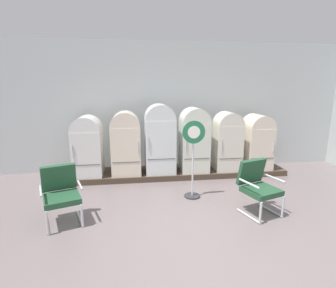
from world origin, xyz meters
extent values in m
cube|color=slate|center=(0.00, 0.00, -0.03)|extent=(12.00, 10.00, 0.05)
cube|color=silver|center=(0.00, 3.66, 1.64)|extent=(11.76, 0.12, 3.28)
cube|color=#47443F|center=(0.00, 3.66, 2.93)|extent=(11.76, 0.07, 0.06)
cube|color=#47372B|center=(0.00, 3.02, 0.07)|extent=(5.48, 0.95, 0.13)
cube|color=white|center=(-2.06, 2.93, 0.66)|extent=(0.65, 0.68, 1.06)
cylinder|color=white|center=(-2.06, 2.93, 1.19)|extent=(0.65, 0.67, 0.65)
cube|color=#383838|center=(-2.06, 2.59, 0.47)|extent=(0.60, 0.01, 0.01)
cylinder|color=silver|center=(-2.33, 2.57, 0.79)|extent=(0.02, 0.02, 0.28)
cube|color=beige|center=(-1.19, 2.91, 0.70)|extent=(0.67, 0.63, 1.14)
cylinder|color=beige|center=(-1.19, 2.91, 1.27)|extent=(0.67, 0.62, 0.67)
cube|color=#383838|center=(-1.19, 2.59, 0.50)|extent=(0.62, 0.01, 0.01)
cylinder|color=silver|center=(-0.91, 2.57, 0.84)|extent=(0.02, 0.02, 0.28)
cube|color=white|center=(-0.38, 2.92, 0.78)|extent=(0.70, 0.65, 1.28)
cylinder|color=white|center=(-0.38, 2.92, 1.42)|extent=(0.70, 0.64, 0.70)
cube|color=#383838|center=(-0.38, 2.59, 0.54)|extent=(0.65, 0.01, 0.01)
cylinder|color=silver|center=(-0.68, 2.57, 0.93)|extent=(0.02, 0.02, 0.28)
cube|color=silver|center=(0.45, 2.91, 0.74)|extent=(0.66, 0.64, 1.21)
cylinder|color=silver|center=(0.45, 2.91, 1.35)|extent=(0.66, 0.63, 0.66)
cube|color=#383838|center=(0.45, 2.59, 0.52)|extent=(0.61, 0.01, 0.01)
cylinder|color=silver|center=(0.18, 2.57, 0.89)|extent=(0.02, 0.02, 0.28)
cube|color=silver|center=(1.28, 2.88, 0.70)|extent=(0.62, 0.59, 1.13)
cylinder|color=silver|center=(1.28, 2.88, 1.26)|extent=(0.62, 0.58, 0.62)
cube|color=#383838|center=(1.28, 2.59, 0.49)|extent=(0.57, 0.01, 0.01)
cylinder|color=silver|center=(1.03, 2.57, 0.83)|extent=(0.02, 0.02, 0.28)
cube|color=beige|center=(2.08, 2.93, 0.65)|extent=(0.63, 0.69, 1.04)
cylinder|color=beige|center=(2.08, 2.93, 1.17)|extent=(0.63, 0.68, 0.63)
cube|color=#383838|center=(2.08, 2.59, 0.47)|extent=(0.58, 0.01, 0.01)
cylinder|color=silver|center=(2.33, 2.57, 0.78)|extent=(0.02, 0.02, 0.28)
cylinder|color=silver|center=(-2.40, 0.82, 0.02)|extent=(0.23, 0.54, 0.04)
cylinder|color=silver|center=(-2.32, 0.58, 0.20)|extent=(0.05, 0.05, 0.37)
cylinder|color=silver|center=(-1.93, 0.99, 0.02)|extent=(0.23, 0.54, 0.04)
cylinder|color=silver|center=(-1.84, 0.75, 0.20)|extent=(0.05, 0.05, 0.37)
cube|color=#234E31|center=(-2.17, 0.91, 0.43)|extent=(0.68, 0.66, 0.09)
cube|color=#234E31|center=(-2.26, 1.16, 0.71)|extent=(0.56, 0.34, 0.46)
cylinder|color=silver|center=(-2.44, 0.81, 0.62)|extent=(0.19, 0.44, 0.04)
cylinder|color=silver|center=(-1.90, 1.01, 0.62)|extent=(0.19, 0.44, 0.04)
cylinder|color=silver|center=(0.90, 0.71, 0.02)|extent=(0.21, 0.54, 0.04)
cylinder|color=silver|center=(0.99, 0.46, 0.20)|extent=(0.05, 0.05, 0.37)
cylinder|color=silver|center=(1.38, 0.86, 0.02)|extent=(0.21, 0.54, 0.04)
cylinder|color=silver|center=(1.46, 0.62, 0.20)|extent=(0.05, 0.05, 0.37)
cube|color=#234E31|center=(1.14, 0.79, 0.43)|extent=(0.67, 0.65, 0.09)
cube|color=#234E31|center=(1.06, 1.04, 0.71)|extent=(0.56, 0.32, 0.46)
cylinder|color=silver|center=(0.87, 0.70, 0.62)|extent=(0.18, 0.45, 0.04)
cylinder|color=silver|center=(1.42, 0.88, 0.62)|extent=(0.18, 0.45, 0.04)
cylinder|color=#2D2D30|center=(0.14, 1.66, 0.01)|extent=(0.32, 0.32, 0.03)
cylinder|color=silver|center=(0.14, 1.66, 0.68)|extent=(0.04, 0.04, 1.30)
cylinder|color=#206842|center=(0.14, 1.63, 1.33)|extent=(0.44, 0.02, 0.44)
cylinder|color=white|center=(0.14, 1.62, 1.33)|extent=(0.24, 0.00, 0.24)
camera|label=1|loc=(-1.00, -3.18, 2.22)|focal=28.10mm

